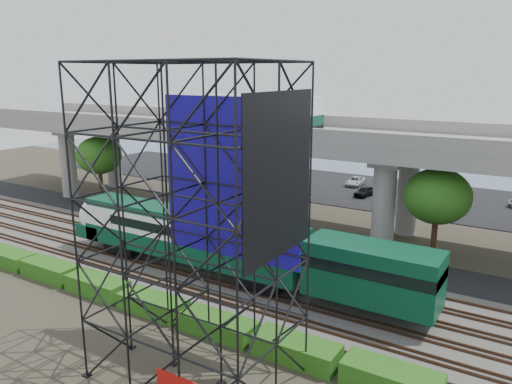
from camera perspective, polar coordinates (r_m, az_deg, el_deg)
The scene contains 13 objects.
ground at distance 36.10m, azimuth -8.10°, elevation -10.39°, with size 140.00×140.00×0.00m, color #474233.
ballast_bed at distance 37.48m, azimuth -6.12°, elevation -9.23°, with size 90.00×12.00×0.20m, color slate.
service_road at distance 44.04m, azimuth 0.70°, elevation -5.70°, with size 90.00×5.00×0.08m, color black.
parking_lot at distance 64.54m, azimuth 11.56°, elevation 0.28°, with size 90.00×18.00×0.08m, color black.
harbor_water at distance 85.15m, azimuth 16.77°, elevation 3.15°, with size 140.00×40.00×0.03m, color slate.
rail_tracks at distance 37.41m, azimuth -6.13°, elevation -8.98°, with size 90.00×9.52×0.16m.
commuter_train at distance 35.99m, azimuth -5.14°, elevation -5.45°, with size 29.30×3.06×4.30m.
overpass at distance 46.92m, azimuth 3.96°, elevation 5.75°, with size 80.00×12.00×12.40m.
scaffold_tower at distance 23.26m, azimuth -7.22°, elevation -4.32°, with size 9.36×6.36×15.00m.
hedge_strip at distance 32.37m, azimuth -11.71°, elevation -12.39°, with size 34.60×1.80×1.20m.
trees at distance 49.67m, azimuth -0.51°, elevation 3.13°, with size 40.94×16.94×7.69m.
suv at distance 47.54m, azimuth -7.46°, elevation -3.47°, with size 2.19×4.75×1.32m, color black.
parked_cars at distance 63.20m, azimuth 13.12°, elevation 0.51°, with size 39.59×9.79×1.31m.
Camera 1 is at (21.47, -25.10, 14.58)m, focal length 35.00 mm.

